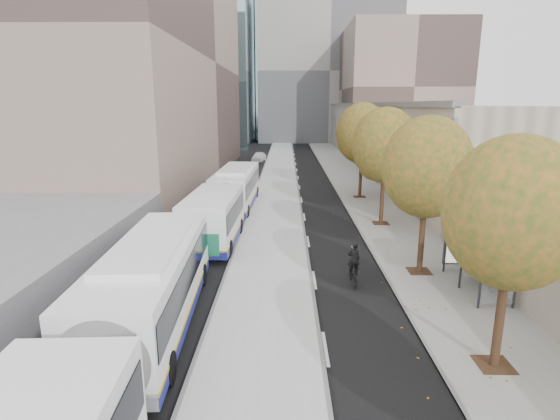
{
  "coord_description": "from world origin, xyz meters",
  "views": [
    {
      "loc": [
        -3.02,
        -7.39,
        8.11
      ],
      "look_at": [
        -3.34,
        15.82,
        2.5
      ],
      "focal_mm": 28.0,
      "sensor_mm": 36.0,
      "label": 1
    }
  ],
  "objects_px": {
    "bus_near": "(115,345)",
    "distant_car": "(259,157)",
    "cyclist": "(353,269)",
    "bus_shelter": "(484,244)",
    "bus_far": "(228,198)"
  },
  "relations": [
    {
      "from": "bus_shelter",
      "to": "distant_car",
      "type": "distance_m",
      "value": 47.25
    },
    {
      "from": "bus_near",
      "to": "cyclist",
      "type": "xyz_separation_m",
      "value": [
        7.79,
        8.28,
        -0.96
      ]
    },
    {
      "from": "bus_near",
      "to": "bus_far",
      "type": "height_order",
      "value": "bus_near"
    },
    {
      "from": "bus_far",
      "to": "distant_car",
      "type": "distance_m",
      "value": 33.57
    },
    {
      "from": "bus_far",
      "to": "cyclist",
      "type": "relative_size",
      "value": 9.11
    },
    {
      "from": "bus_far",
      "to": "cyclist",
      "type": "height_order",
      "value": "bus_far"
    },
    {
      "from": "bus_far",
      "to": "bus_shelter",
      "type": "bearing_deg",
      "value": -41.44
    },
    {
      "from": "bus_shelter",
      "to": "bus_near",
      "type": "xyz_separation_m",
      "value": [
        -13.37,
        -7.68,
        -0.48
      ]
    },
    {
      "from": "bus_near",
      "to": "distant_car",
      "type": "bearing_deg",
      "value": 86.3
    },
    {
      "from": "bus_near",
      "to": "distant_car",
      "type": "height_order",
      "value": "bus_near"
    },
    {
      "from": "distant_car",
      "to": "cyclist",
      "type": "bearing_deg",
      "value": -73.79
    },
    {
      "from": "bus_shelter",
      "to": "cyclist",
      "type": "bearing_deg",
      "value": 173.85
    },
    {
      "from": "cyclist",
      "to": "distant_car",
      "type": "relative_size",
      "value": 0.49
    },
    {
      "from": "bus_shelter",
      "to": "bus_near",
      "type": "relative_size",
      "value": 0.23
    },
    {
      "from": "distant_car",
      "to": "bus_near",
      "type": "bearing_deg",
      "value": -83.51
    }
  ]
}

